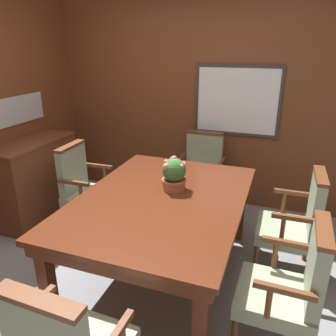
{
  "coord_description": "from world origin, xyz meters",
  "views": [
    {
      "loc": [
        1.02,
        -2.01,
        1.95
      ],
      "look_at": [
        0.15,
        0.4,
        0.96
      ],
      "focal_mm": 35.0,
      "sensor_mm": 36.0,
      "label": 1
    }
  ],
  "objects_px": {
    "dining_table": "(162,207)",
    "potted_plant": "(174,174)",
    "chair_left_far": "(84,186)",
    "chair_head_far": "(201,171)",
    "chair_right_far": "(297,221)",
    "sideboard_cabinet": "(36,180)",
    "chair_right_near": "(290,286)"
  },
  "relations": [
    {
      "from": "dining_table",
      "to": "chair_right_near",
      "type": "bearing_deg",
      "value": -22.95
    },
    {
      "from": "dining_table",
      "to": "sideboard_cabinet",
      "type": "bearing_deg",
      "value": 164.22
    },
    {
      "from": "dining_table",
      "to": "potted_plant",
      "type": "relative_size",
      "value": 6.23
    },
    {
      "from": "potted_plant",
      "to": "chair_right_far",
      "type": "bearing_deg",
      "value": 13.48
    },
    {
      "from": "sideboard_cabinet",
      "to": "dining_table",
      "type": "bearing_deg",
      "value": -15.78
    },
    {
      "from": "chair_left_far",
      "to": "potted_plant",
      "type": "height_order",
      "value": "potted_plant"
    },
    {
      "from": "dining_table",
      "to": "chair_left_far",
      "type": "bearing_deg",
      "value": 157.66
    },
    {
      "from": "chair_right_far",
      "to": "sideboard_cabinet",
      "type": "height_order",
      "value": "chair_right_far"
    },
    {
      "from": "chair_head_far",
      "to": "sideboard_cabinet",
      "type": "distance_m",
      "value": 1.93
    },
    {
      "from": "chair_right_near",
      "to": "sideboard_cabinet",
      "type": "distance_m",
      "value": 2.93
    },
    {
      "from": "chair_head_far",
      "to": "chair_right_near",
      "type": "height_order",
      "value": "same"
    },
    {
      "from": "chair_head_far",
      "to": "chair_right_near",
      "type": "relative_size",
      "value": 1.0
    },
    {
      "from": "chair_right_far",
      "to": "sideboard_cabinet",
      "type": "distance_m",
      "value": 2.82
    },
    {
      "from": "chair_head_far",
      "to": "sideboard_cabinet",
      "type": "xyz_separation_m",
      "value": [
        -1.76,
        -0.8,
        -0.05
      ]
    },
    {
      "from": "potted_plant",
      "to": "dining_table",
      "type": "bearing_deg",
      "value": -103.38
    },
    {
      "from": "dining_table",
      "to": "chair_right_far",
      "type": "xyz_separation_m",
      "value": [
        1.08,
        0.43,
        -0.16
      ]
    },
    {
      "from": "chair_right_near",
      "to": "potted_plant",
      "type": "height_order",
      "value": "potted_plant"
    },
    {
      "from": "chair_right_near",
      "to": "dining_table",
      "type": "bearing_deg",
      "value": -111.73
    },
    {
      "from": "chair_left_far",
      "to": "chair_right_near",
      "type": "xyz_separation_m",
      "value": [
        2.09,
        -0.87,
        0.0
      ]
    },
    {
      "from": "chair_right_far",
      "to": "chair_head_far",
      "type": "height_order",
      "value": "same"
    },
    {
      "from": "chair_head_far",
      "to": "sideboard_cabinet",
      "type": "bearing_deg",
      "value": -155.44
    },
    {
      "from": "chair_left_far",
      "to": "chair_right_far",
      "type": "bearing_deg",
      "value": -91.87
    },
    {
      "from": "dining_table",
      "to": "potted_plant",
      "type": "bearing_deg",
      "value": 76.62
    },
    {
      "from": "chair_left_far",
      "to": "chair_head_far",
      "type": "height_order",
      "value": "same"
    },
    {
      "from": "chair_left_far",
      "to": "sideboard_cabinet",
      "type": "distance_m",
      "value": 0.7
    },
    {
      "from": "chair_left_far",
      "to": "chair_head_far",
      "type": "distance_m",
      "value": 1.37
    },
    {
      "from": "chair_right_far",
      "to": "chair_left_far",
      "type": "bearing_deg",
      "value": -90.87
    },
    {
      "from": "chair_left_far",
      "to": "dining_table",
      "type": "bearing_deg",
      "value": -114.16
    },
    {
      "from": "chair_head_far",
      "to": "potted_plant",
      "type": "bearing_deg",
      "value": -88.25
    },
    {
      "from": "chair_right_far",
      "to": "chair_right_near",
      "type": "relative_size",
      "value": 1.0
    },
    {
      "from": "chair_right_near",
      "to": "sideboard_cabinet",
      "type": "xyz_separation_m",
      "value": [
        -2.78,
        0.93,
        -0.05
      ]
    },
    {
      "from": "chair_left_far",
      "to": "potted_plant",
      "type": "distance_m",
      "value": 1.19
    }
  ]
}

